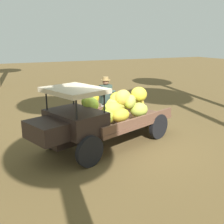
{
  "coord_description": "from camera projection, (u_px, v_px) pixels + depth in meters",
  "views": [
    {
      "loc": [
        3.58,
        7.03,
        3.06
      ],
      "look_at": [
        0.25,
        -0.09,
        0.94
      ],
      "focal_mm": 44.05,
      "sensor_mm": 36.0,
      "label": 1
    }
  ],
  "objects": [
    {
      "name": "farmer",
      "position": [
        106.0,
        98.0,
        9.62
      ],
      "size": [
        0.52,
        0.48,
        1.78
      ],
      "rotation": [
        0.0,
        0.0,
        1.72
      ],
      "color": "#AEABA2",
      "rests_on": "ground"
    },
    {
      "name": "truck",
      "position": [
        101.0,
        115.0,
        7.83
      ],
      "size": [
        4.66,
        2.9,
        1.83
      ],
      "rotation": [
        0.0,
        0.0,
        0.34
      ],
      "color": "black",
      "rests_on": "ground"
    },
    {
      "name": "wooden_crate",
      "position": [
        153.0,
        119.0,
        9.84
      ],
      "size": [
        0.68,
        0.69,
        0.51
      ],
      "primitive_type": "cube",
      "rotation": [
        0.0,
        0.0,
        0.67
      ],
      "color": "olive",
      "rests_on": "ground"
    },
    {
      "name": "ground_plane",
      "position": [
        121.0,
        141.0,
        8.4
      ],
      "size": [
        60.0,
        60.0,
        0.0
      ],
      "primitive_type": "plane",
      "color": "brown"
    }
  ]
}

